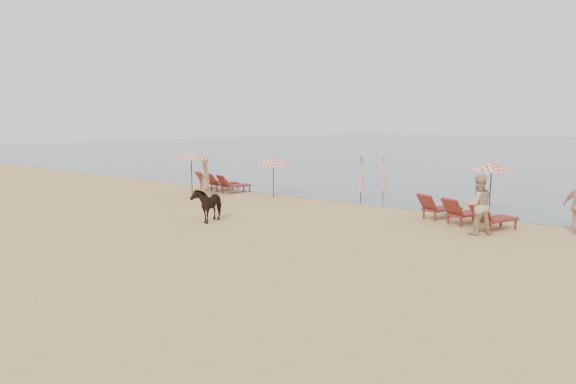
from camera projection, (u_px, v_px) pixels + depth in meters
name	position (u px, v px, depth m)	size (l,w,h in m)	color
ground	(184.00, 248.00, 14.04)	(120.00, 120.00, 0.00)	tan
sea	(573.00, 147.00, 76.87)	(160.00, 140.00, 0.06)	#51606B
lounger_cluster_left	(221.00, 182.00, 26.12)	(3.37, 2.45, 0.67)	maroon
lounger_cluster_right	(463.00, 212.00, 17.28)	(3.53, 2.84, 0.68)	maroon
umbrella_open_left_a	(191.00, 155.00, 23.48)	(2.07, 2.07, 2.36)	black
umbrella_open_left_b	(273.00, 160.00, 23.40)	(1.67, 1.70, 2.13)	black
umbrella_open_right	(492.00, 166.00, 18.88)	(1.78, 1.78, 2.17)	black
umbrella_closed_left	(384.00, 174.00, 22.44)	(0.25, 0.25, 2.09)	black
umbrella_closed_right	(361.00, 174.00, 22.08)	(0.26, 0.26, 2.14)	black
cow	(208.00, 204.00, 17.88)	(0.69, 1.52, 1.28)	black
beachgoer_left	(206.00, 177.00, 24.33)	(0.70, 0.46, 1.91)	tan
beachgoer_right_a	(478.00, 205.00, 15.64)	(0.96, 0.75, 1.97)	tan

